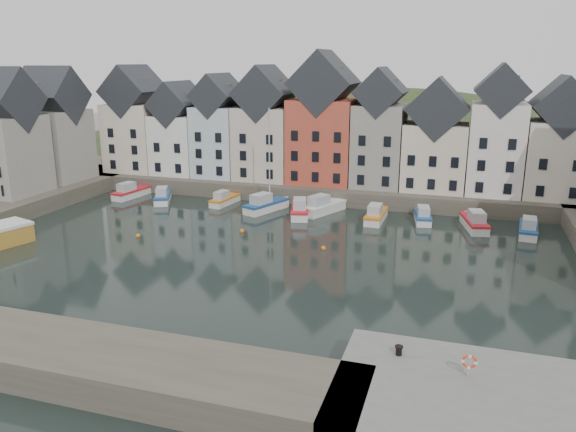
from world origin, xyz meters
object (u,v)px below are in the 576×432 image
at_px(mooring_bollard, 399,350).
at_px(boat_a, 131,192).
at_px(boat_d, 265,205).
at_px(life_ring_post, 469,362).

bearing_deg(mooring_bollard, boat_a, 138.60).
relative_size(boat_a, mooring_bollard, 11.62).
relative_size(boat_d, mooring_bollard, 23.22).
xyz_separation_m(boat_d, mooring_bollard, (20.67, -34.84, 1.47)).
xyz_separation_m(boat_a, boat_d, (20.32, -1.31, 0.12)).
distance_m(boat_a, life_ring_post, 58.37).
distance_m(mooring_bollard, life_ring_post, 4.03).
bearing_deg(boat_a, mooring_bollard, -33.83).
height_order(boat_a, mooring_bollard, mooring_bollard).
distance_m(boat_d, mooring_bollard, 40.54).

